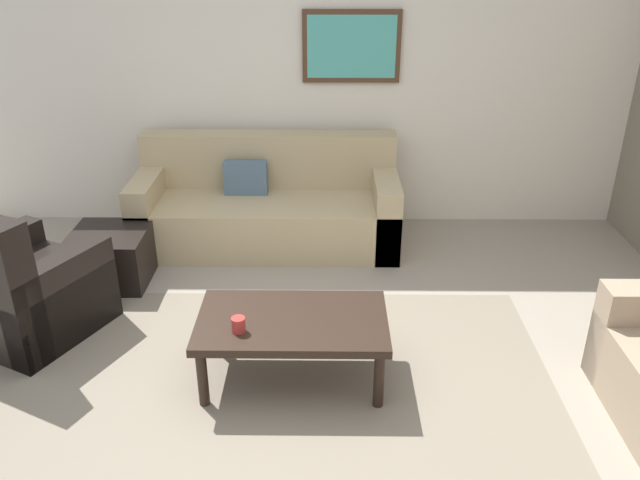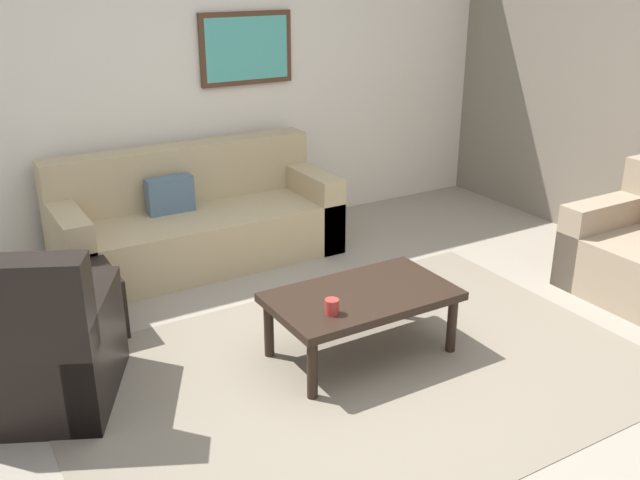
% 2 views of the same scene
% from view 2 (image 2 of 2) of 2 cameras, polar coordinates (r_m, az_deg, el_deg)
% --- Properties ---
extents(ground_plane, '(8.00, 8.00, 0.00)m').
position_cam_2_polar(ground_plane, '(4.21, 3.08, -10.61)').
color(ground_plane, gray).
extents(rear_partition, '(6.00, 0.12, 2.80)m').
position_cam_2_polar(rear_partition, '(5.96, -10.97, 13.09)').
color(rear_partition, silver).
rests_on(rear_partition, ground_plane).
extents(area_rug, '(3.36, 2.29, 0.01)m').
position_cam_2_polar(area_rug, '(4.21, 3.09, -10.57)').
color(area_rug, gray).
rests_on(area_rug, ground_plane).
extents(couch_main, '(2.17, 0.87, 0.88)m').
position_cam_2_polar(couch_main, '(5.72, -10.07, 1.39)').
color(couch_main, tan).
rests_on(couch_main, ground_plane).
extents(armchair_leather, '(1.07, 1.07, 0.95)m').
position_cam_2_polar(armchair_leather, '(4.07, -22.19, -8.63)').
color(armchair_leather, black).
rests_on(armchair_leather, ground_plane).
extents(ottoman, '(0.56, 0.56, 0.40)m').
position_cam_2_polar(ottoman, '(4.81, -19.31, -4.83)').
color(ottoman, black).
rests_on(ottoman, ground_plane).
extents(coffee_table, '(1.10, 0.64, 0.41)m').
position_cam_2_polar(coffee_table, '(4.23, 3.36, -4.88)').
color(coffee_table, black).
rests_on(coffee_table, ground_plane).
extents(cup, '(0.08, 0.08, 0.09)m').
position_cam_2_polar(cup, '(3.95, 0.96, -5.37)').
color(cup, '#B2332D').
rests_on(cup, coffee_table).
extents(framed_artwork, '(0.81, 0.04, 0.58)m').
position_cam_2_polar(framed_artwork, '(6.06, -5.93, 15.06)').
color(framed_artwork, '#472D1C').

